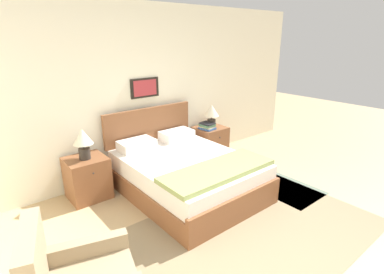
# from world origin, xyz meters

# --- Properties ---
(wall_back) EXTENTS (7.25, 0.09, 2.60)m
(wall_back) POSITION_xyz_m (0.00, 3.02, 1.30)
(wall_back) COLOR beige
(wall_back) RESTS_ON ground_plane
(area_rug_main) EXTENTS (2.78, 1.94, 0.01)m
(area_rug_main) POSITION_xyz_m (0.26, 0.77, 0.00)
(area_rug_main) COLOR #897556
(area_rug_main) RESTS_ON ground_plane
(area_rug_bedside) EXTENTS (0.74, 1.48, 0.01)m
(area_rug_bedside) POSITION_xyz_m (1.37, 1.38, 0.00)
(area_rug_bedside) COLOR slate
(area_rug_bedside) RESTS_ON ground_plane
(bed) EXTENTS (1.53, 1.98, 1.06)m
(bed) POSITION_xyz_m (0.19, 1.97, 0.29)
(bed) COLOR brown
(bed) RESTS_ON ground_plane
(nightstand_near_window) EXTENTS (0.52, 0.51, 0.58)m
(nightstand_near_window) POSITION_xyz_m (-0.94, 2.70, 0.29)
(nightstand_near_window) COLOR brown
(nightstand_near_window) RESTS_ON ground_plane
(nightstand_by_door) EXTENTS (0.52, 0.51, 0.58)m
(nightstand_by_door) POSITION_xyz_m (1.32, 2.70, 0.29)
(nightstand_by_door) COLOR brown
(nightstand_by_door) RESTS_ON ground_plane
(table_lamp_near_window) EXTENTS (0.25, 0.25, 0.41)m
(table_lamp_near_window) POSITION_xyz_m (-0.94, 2.68, 0.84)
(table_lamp_near_window) COLOR #2D2823
(table_lamp_near_window) RESTS_ON nightstand_near_window
(table_lamp_by_door) EXTENTS (0.25, 0.25, 0.41)m
(table_lamp_by_door) POSITION_xyz_m (1.33, 2.68, 0.84)
(table_lamp_by_door) COLOR #2D2823
(table_lamp_by_door) RESTS_ON nightstand_by_door
(book_thick_bottom) EXTENTS (0.24, 0.28, 0.03)m
(book_thick_bottom) POSITION_xyz_m (1.20, 2.65, 0.59)
(book_thick_bottom) COLOR #335693
(book_thick_bottom) RESTS_ON nightstand_by_door
(book_hardcover_middle) EXTENTS (0.20, 0.24, 0.02)m
(book_hardcover_middle) POSITION_xyz_m (1.20, 2.65, 0.62)
(book_hardcover_middle) COLOR beige
(book_hardcover_middle) RESTS_ON book_thick_bottom
(book_novel_upper) EXTENTS (0.23, 0.23, 0.04)m
(book_novel_upper) POSITION_xyz_m (1.20, 2.65, 0.65)
(book_novel_upper) COLOR #4C7551
(book_novel_upper) RESTS_ON book_hardcover_middle
(book_slim_near_top) EXTENTS (0.23, 0.26, 0.03)m
(book_slim_near_top) POSITION_xyz_m (1.20, 2.65, 0.68)
(book_slim_near_top) COLOR #232328
(book_slim_near_top) RESTS_ON book_novel_upper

